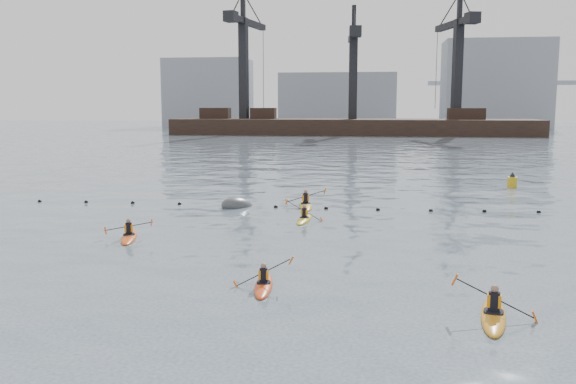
# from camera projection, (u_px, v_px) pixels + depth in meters

# --- Properties ---
(ground) EXTENTS (400.00, 400.00, 0.00)m
(ground) POSITION_uv_depth(u_px,v_px,m) (213.00, 374.00, 13.86)
(ground) COLOR #3B4656
(ground) RESTS_ON ground
(float_line) EXTENTS (33.24, 0.73, 0.24)m
(float_line) POSITION_uv_depth(u_px,v_px,m) (301.00, 207.00, 36.02)
(float_line) COLOR black
(float_line) RESTS_ON ground
(barge_pier) EXTENTS (72.00, 19.30, 29.50)m
(barge_pier) POSITION_uv_depth(u_px,v_px,m) (351.00, 125.00, 121.52)
(barge_pier) COLOR black
(barge_pier) RESTS_ON ground
(skyline) EXTENTS (141.00, 28.00, 22.00)m
(skyline) POSITION_uv_depth(u_px,v_px,m) (366.00, 92.00, 159.65)
(skyline) COLOR gray
(skyline) RESTS_ON ground
(kayaker_0) EXTENTS (2.05, 2.96, 1.19)m
(kayaker_0) POSITION_uv_depth(u_px,v_px,m) (264.00, 284.00, 20.44)
(kayaker_0) COLOR red
(kayaker_0) RESTS_ON ground
(kayaker_1) EXTENTS (2.39, 3.53, 1.35)m
(kayaker_1) POSITION_uv_depth(u_px,v_px,m) (493.00, 314.00, 17.48)
(kayaker_1) COLOR orange
(kayaker_1) RESTS_ON ground
(kayaker_2) EXTENTS (2.11, 3.27, 1.03)m
(kayaker_2) POSITION_uv_depth(u_px,v_px,m) (129.00, 236.00, 27.87)
(kayaker_2) COLOR #D64C14
(kayaker_2) RESTS_ON ground
(kayaker_3) EXTENTS (2.07, 2.98, 1.21)m
(kayaker_3) POSITION_uv_depth(u_px,v_px,m) (304.00, 219.00, 32.14)
(kayaker_3) COLOR yellow
(kayaker_3) RESTS_ON ground
(kayaker_5) EXTENTS (2.47, 3.68, 1.28)m
(kayaker_5) POSITION_uv_depth(u_px,v_px,m) (306.00, 205.00, 36.45)
(kayaker_5) COLOR gold
(kayaker_5) RESTS_ON ground
(mooring_buoy) EXTENTS (2.53, 2.78, 1.58)m
(mooring_buoy) POSITION_uv_depth(u_px,v_px,m) (237.00, 207.00, 36.45)
(mooring_buoy) COLOR #3F4144
(mooring_buoy) RESTS_ON ground
(nav_buoy) EXTENTS (0.69, 0.69, 1.26)m
(nav_buoy) POSITION_uv_depth(u_px,v_px,m) (512.00, 182.00, 45.06)
(nav_buoy) COLOR gold
(nav_buoy) RESTS_ON ground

